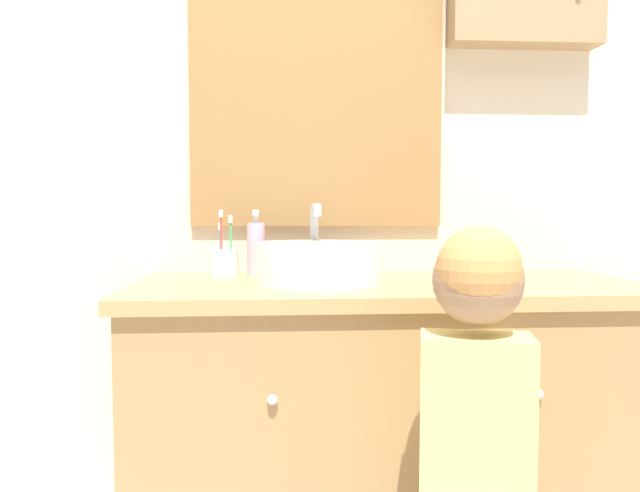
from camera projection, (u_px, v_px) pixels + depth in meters
wall_back at (375, 113)px, 1.93m from camera, size 3.20×0.18×2.50m
vanity_counter at (385, 428)px, 1.67m from camera, size 1.34×0.57×0.79m
sink_basin at (319, 261)px, 1.64m from camera, size 0.34×0.38×0.21m
toothbrush_holder at (225, 261)px, 1.80m from camera, size 0.08×0.08×0.19m
soap_dispenser at (256, 248)px, 1.80m from camera, size 0.05×0.05×0.19m
child_figure at (476, 430)px, 1.17m from camera, size 0.28×0.44×0.96m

